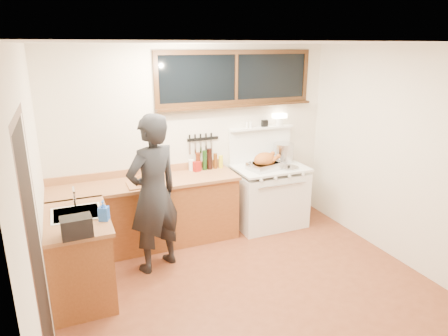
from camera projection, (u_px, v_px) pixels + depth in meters
name	position (u px, v px, depth m)	size (l,w,h in m)	color
ground_plane	(249.00, 289.00, 4.42)	(4.00, 3.50, 0.02)	brown
room_shell	(253.00, 144.00, 3.93)	(4.10, 3.60, 2.65)	beige
counter_back	(147.00, 213.00, 5.27)	(2.44, 0.64, 1.00)	brown
counter_left	(80.00, 256.00, 4.21)	(0.64, 1.09, 0.90)	brown
sink_unit	(77.00, 218.00, 4.17)	(0.50, 0.45, 0.37)	white
vintage_stove	(269.00, 194.00, 5.90)	(1.02, 0.74, 1.61)	white
back_window	(236.00, 84.00, 5.55)	(2.32, 0.13, 0.77)	black
left_doorway	(38.00, 261.00, 2.88)	(0.02, 1.04, 2.17)	black
knife_strip	(202.00, 140.00, 5.59)	(0.46, 0.03, 0.28)	black
man	(153.00, 194.00, 4.59)	(0.81, 0.69, 1.88)	black
soap_bottle	(104.00, 210.00, 3.97)	(0.12, 0.12, 0.21)	blue
toaster	(77.00, 227.00, 3.64)	(0.28, 0.20, 0.19)	black
cutting_board	(145.00, 181.00, 5.00)	(0.45, 0.34, 0.15)	#9E663E
roast_turkey	(265.00, 162.00, 5.60)	(0.48, 0.40, 0.25)	silver
stockpot	(283.00, 153.00, 5.96)	(0.38, 0.38, 0.28)	silver
saucepan	(264.00, 160.00, 5.85)	(0.19, 0.30, 0.13)	silver
pot_lid	(289.00, 167.00, 5.68)	(0.37, 0.37, 0.04)	silver
coffee_tin	(197.00, 166.00, 5.53)	(0.11, 0.10, 0.14)	maroon
pitcher	(192.00, 165.00, 5.57)	(0.09, 0.09, 0.15)	white
bottle_cluster	(208.00, 160.00, 5.60)	(0.41, 0.07, 0.30)	black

